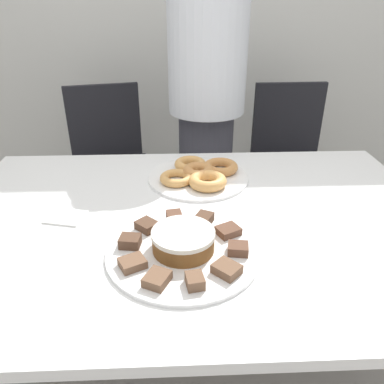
{
  "coord_description": "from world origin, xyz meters",
  "views": [
    {
      "loc": [
        -0.05,
        -0.94,
        1.31
      ],
      "look_at": [
        -0.01,
        0.04,
        0.79
      ],
      "focal_mm": 35.0,
      "sensor_mm": 36.0,
      "label": 1
    }
  ],
  "objects_px": {
    "office_chair_left": "(111,175)",
    "office_chair_right": "(290,172)",
    "plate_cake": "(183,251)",
    "plate_donuts": "(198,177)",
    "person_standing": "(207,101)",
    "napkin": "(66,217)",
    "frosted_cake": "(183,240)"
  },
  "relations": [
    {
      "from": "office_chair_left",
      "to": "office_chair_right",
      "type": "height_order",
      "value": "same"
    },
    {
      "from": "plate_cake",
      "to": "plate_donuts",
      "type": "relative_size",
      "value": 1.1
    },
    {
      "from": "office_chair_right",
      "to": "plate_donuts",
      "type": "distance_m",
      "value": 0.96
    },
    {
      "from": "person_standing",
      "to": "office_chair_right",
      "type": "xyz_separation_m",
      "value": [
        0.5,
        0.18,
        -0.46
      ]
    },
    {
      "from": "office_chair_left",
      "to": "plate_donuts",
      "type": "xyz_separation_m",
      "value": [
        0.44,
        -0.71,
        0.31
      ]
    },
    {
      "from": "office_chair_left",
      "to": "office_chair_right",
      "type": "relative_size",
      "value": 1.0
    },
    {
      "from": "office_chair_left",
      "to": "office_chair_right",
      "type": "distance_m",
      "value": 1.01
    },
    {
      "from": "office_chair_left",
      "to": "office_chair_right",
      "type": "bearing_deg",
      "value": -13.1
    },
    {
      "from": "office_chair_right",
      "to": "person_standing",
      "type": "bearing_deg",
      "value": -161.35
    },
    {
      "from": "person_standing",
      "to": "napkin",
      "type": "relative_size",
      "value": 13.43
    },
    {
      "from": "person_standing",
      "to": "office_chair_left",
      "type": "xyz_separation_m",
      "value": [
        -0.51,
        0.18,
        -0.46
      ]
    },
    {
      "from": "person_standing",
      "to": "office_chair_left",
      "type": "height_order",
      "value": "person_standing"
    },
    {
      "from": "office_chair_left",
      "to": "napkin",
      "type": "xyz_separation_m",
      "value": [
        0.04,
        -0.95,
        0.31
      ]
    },
    {
      "from": "plate_donuts",
      "to": "napkin",
      "type": "distance_m",
      "value": 0.47
    },
    {
      "from": "office_chair_left",
      "to": "plate_cake",
      "type": "distance_m",
      "value": 1.24
    },
    {
      "from": "person_standing",
      "to": "frosted_cake",
      "type": "xyz_separation_m",
      "value": [
        -0.13,
        -0.95,
        -0.11
      ]
    },
    {
      "from": "office_chair_right",
      "to": "frosted_cake",
      "type": "relative_size",
      "value": 5.6
    },
    {
      "from": "frosted_cake",
      "to": "napkin",
      "type": "relative_size",
      "value": 1.28
    },
    {
      "from": "frosted_cake",
      "to": "office_chair_left",
      "type": "bearing_deg",
      "value": 108.52
    },
    {
      "from": "office_chair_right",
      "to": "office_chair_left",
      "type": "bearing_deg",
      "value": 178.62
    },
    {
      "from": "person_standing",
      "to": "plate_cake",
      "type": "height_order",
      "value": "person_standing"
    },
    {
      "from": "plate_donuts",
      "to": "frosted_cake",
      "type": "height_order",
      "value": "frosted_cake"
    },
    {
      "from": "plate_cake",
      "to": "plate_donuts",
      "type": "height_order",
      "value": "same"
    },
    {
      "from": "person_standing",
      "to": "plate_donuts",
      "type": "height_order",
      "value": "person_standing"
    },
    {
      "from": "person_standing",
      "to": "napkin",
      "type": "bearing_deg",
      "value": -121.42
    },
    {
      "from": "plate_cake",
      "to": "plate_donuts",
      "type": "bearing_deg",
      "value": 81.78
    },
    {
      "from": "person_standing",
      "to": "frosted_cake",
      "type": "relative_size",
      "value": 10.47
    },
    {
      "from": "plate_cake",
      "to": "frosted_cake",
      "type": "xyz_separation_m",
      "value": [
        0.0,
        0.0,
        0.03
      ]
    },
    {
      "from": "plate_cake",
      "to": "plate_donuts",
      "type": "distance_m",
      "value": 0.43
    },
    {
      "from": "plate_cake",
      "to": "napkin",
      "type": "xyz_separation_m",
      "value": [
        -0.34,
        0.18,
        -0.0
      ]
    },
    {
      "from": "frosted_cake",
      "to": "office_chair_right",
      "type": "bearing_deg",
      "value": 61.14
    },
    {
      "from": "person_standing",
      "to": "office_chair_right",
      "type": "height_order",
      "value": "person_standing"
    }
  ]
}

